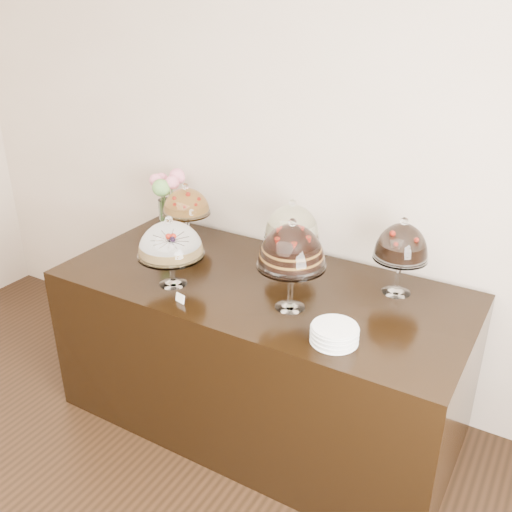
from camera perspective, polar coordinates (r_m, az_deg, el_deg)
The scene contains 10 objects.
wall_back at distance 3.36m, azimuth 2.10°, elevation 11.08°, with size 5.00×0.04×3.00m, color beige.
display_counter at distance 3.27m, azimuth 0.45°, elevation -9.72°, with size 2.20×1.00×0.90m, color black.
cake_stand_sugar_sponge at distance 2.95m, azimuth -8.56°, elevation 1.38°, with size 0.35×0.35×0.38m.
cake_stand_choco_layer at distance 2.67m, azimuth 3.59°, elevation 0.67°, with size 0.33×0.33×0.47m.
cake_stand_cheesecake at distance 3.14m, azimuth 3.62°, elevation 3.22°, with size 0.31×0.31×0.39m.
cake_stand_dark_choco at distance 2.92m, azimuth 14.35°, elevation 1.07°, with size 0.28×0.28×0.41m.
cake_stand_fruit_tart at distance 3.51m, azimuth -7.00°, elevation 5.21°, with size 0.30×0.30×0.36m.
flower_vase at distance 3.68m, azimuth -8.96°, elevation 6.17°, with size 0.21×0.25×0.39m.
plate_stack at distance 2.55m, azimuth 7.85°, elevation -7.75°, with size 0.21×0.21×0.08m.
price_card_left at distance 2.87m, azimuth -7.60°, elevation -4.20°, with size 0.06×0.01×0.04m, color white.
Camera 1 is at (1.55, 0.13, 2.32)m, focal length 40.00 mm.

